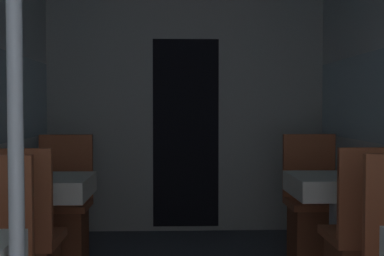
# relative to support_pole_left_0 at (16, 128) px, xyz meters

# --- Properties ---
(bulkhead_far) EXTENTS (2.69, 0.09, 2.28)m
(bulkhead_far) POSITION_rel_support_pole_left_0_xyz_m (0.64, 3.49, -0.01)
(bulkhead_far) COLOR #A8A8A3
(bulkhead_far) RESTS_ON ground_plane
(support_pole_left_0) EXTENTS (0.05, 0.05, 2.28)m
(support_pole_left_0) POSITION_rel_support_pole_left_0_xyz_m (0.00, 0.00, 0.00)
(support_pole_left_0) COLOR silver
(support_pole_left_0) RESTS_ON ground_plane
(dining_table_left_1) EXTENTS (0.61, 0.61, 0.75)m
(dining_table_left_1) POSITION_rel_support_pole_left_0_xyz_m (-0.35, 1.85, -0.51)
(dining_table_left_1) COLOR #4C4C51
(dining_table_left_1) RESTS_ON ground_plane
(chair_left_far_1) EXTENTS (0.43, 0.43, 0.99)m
(chair_left_far_1) POSITION_rel_support_pole_left_0_xyz_m (-0.35, 2.40, -0.84)
(chair_left_far_1) COLOR brown
(chair_left_far_1) RESTS_ON ground_plane
(dining_table_right_1) EXTENTS (0.61, 0.61, 0.75)m
(dining_table_right_1) POSITION_rel_support_pole_left_0_xyz_m (1.63, 1.85, -0.51)
(dining_table_right_1) COLOR #4C4C51
(dining_table_right_1) RESTS_ON ground_plane
(chair_right_far_1) EXTENTS (0.43, 0.43, 0.99)m
(chair_right_far_1) POSITION_rel_support_pole_left_0_xyz_m (1.63, 2.40, -0.84)
(chair_right_far_1) COLOR brown
(chair_right_far_1) RESTS_ON ground_plane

